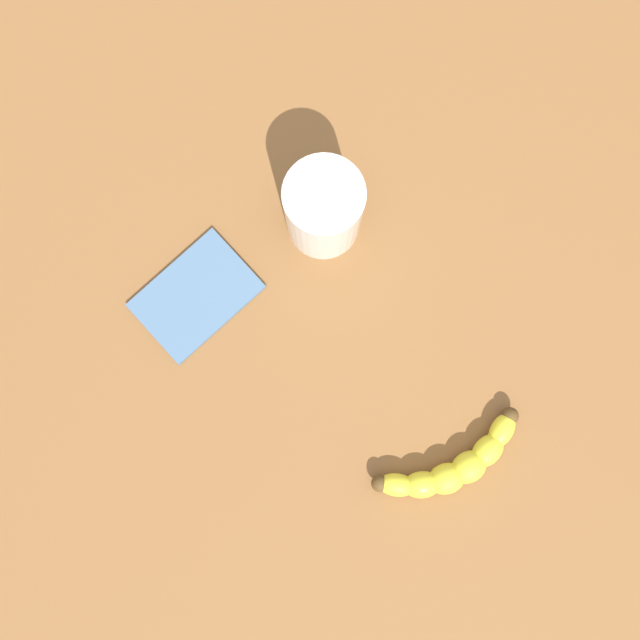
# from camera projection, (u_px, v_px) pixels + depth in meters

# --- Properties ---
(wooden_tabletop) EXTENTS (1.20, 1.20, 0.03)m
(wooden_tabletop) POSITION_uv_depth(u_px,v_px,m) (383.00, 292.00, 0.75)
(wooden_tabletop) COLOR brown
(wooden_tabletop) RESTS_ON ground
(banana) EXTENTS (0.15, 0.14, 0.03)m
(banana) POSITION_uv_depth(u_px,v_px,m) (454.00, 466.00, 0.70)
(banana) COLOR yellow
(banana) RESTS_ON wooden_tabletop
(smoothie_glass) EXTENTS (0.09, 0.09, 0.12)m
(smoothie_glass) POSITION_uv_depth(u_px,v_px,m) (324.00, 211.00, 0.69)
(smoothie_glass) COLOR silver
(smoothie_glass) RESTS_ON wooden_tabletop
(folded_napkin) EXTENTS (0.17, 0.15, 0.01)m
(folded_napkin) POSITION_uv_depth(u_px,v_px,m) (196.00, 296.00, 0.73)
(folded_napkin) COLOR slate
(folded_napkin) RESTS_ON wooden_tabletop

